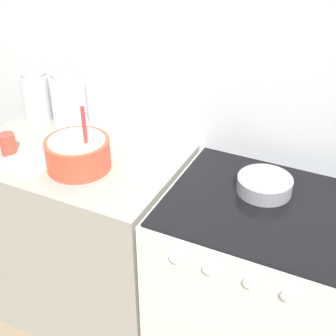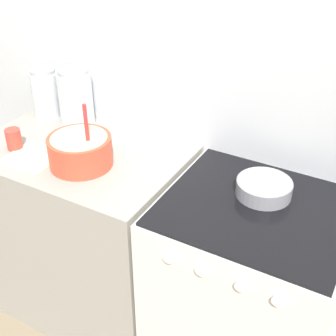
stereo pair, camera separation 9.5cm
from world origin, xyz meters
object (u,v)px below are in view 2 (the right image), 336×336
at_px(mixing_bowl, 80,149).
at_px(tin_can, 14,139).
at_px(baking_pan, 264,187).
at_px(stove, 246,297).
at_px(storage_jar_middle, 76,101).
at_px(storage_jar_left, 46,96).

bearing_deg(mixing_bowl, tin_can, -173.62).
bearing_deg(baking_pan, stove, -85.25).
bearing_deg(storage_jar_middle, tin_can, -105.55).
relative_size(baking_pan, storage_jar_left, 0.87).
xyz_separation_m(baking_pan, storage_jar_left, (-1.16, 0.13, 0.07)).
xyz_separation_m(storage_jar_left, storage_jar_middle, (0.19, -0.00, 0.01)).
height_order(storage_jar_left, storage_jar_middle, storage_jar_middle).
distance_m(mixing_bowl, baking_pan, 0.75).
bearing_deg(baking_pan, tin_can, -169.34).
bearing_deg(tin_can, storage_jar_left, 106.70).
height_order(baking_pan, storage_jar_left, storage_jar_left).
distance_m(stove, mixing_bowl, 0.92).
height_order(baking_pan, storage_jar_middle, storage_jar_middle).
bearing_deg(mixing_bowl, storage_jar_middle, 130.39).
relative_size(storage_jar_middle, tin_can, 2.95).
relative_size(mixing_bowl, storage_jar_left, 1.17).
bearing_deg(mixing_bowl, storage_jar_left, 146.39).
bearing_deg(storage_jar_middle, stove, -11.95).
height_order(baking_pan, tin_can, tin_can).
height_order(mixing_bowl, storage_jar_left, mixing_bowl).
distance_m(mixing_bowl, storage_jar_middle, 0.38).
height_order(storage_jar_left, tin_can, storage_jar_left).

